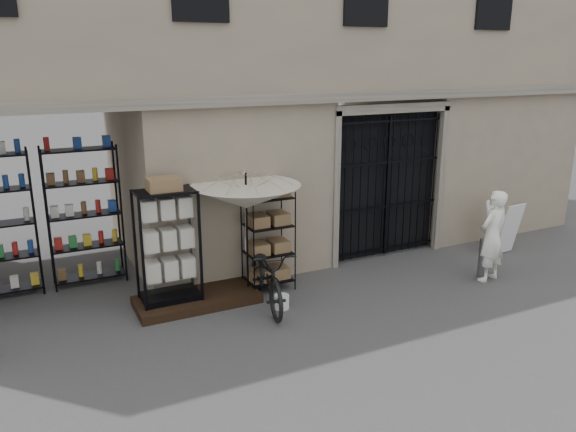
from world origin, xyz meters
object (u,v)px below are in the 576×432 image
wire_rack (268,242)px  steel_bollard (482,258)px  bicycle (267,304)px  white_bucket (282,302)px  display_cabinet (168,252)px  easel_sign (503,227)px  shopkeeper (487,280)px  market_umbrella (246,190)px

wire_rack → steel_bollard: bearing=4.2°
wire_rack → bicycle: bearing=-93.0°
white_bucket → steel_bollard: bearing=-6.0°
display_cabinet → easel_sign: size_ratio=1.83×
white_bucket → easel_sign: (5.29, 0.44, 0.44)m
display_cabinet → wire_rack: size_ratio=1.11×
bicycle → wire_rack: bearing=74.3°
shopkeeper → easel_sign: bearing=-158.5°
market_umbrella → bicycle: market_umbrella is taller
white_bucket → shopkeeper: (3.92, -0.56, -0.12)m
easel_sign → display_cabinet: bearing=172.2°
bicycle → steel_bollard: size_ratio=2.59×
display_cabinet → bicycle: bearing=-21.5°
bicycle → white_bucket: bearing=-50.2°
white_bucket → steel_bollard: size_ratio=0.32×
steel_bollard → white_bucket: bearing=174.0°
display_cabinet → market_umbrella: bearing=-3.6°
wire_rack → steel_bollard: 3.98m
wire_rack → easel_sign: wire_rack is taller
display_cabinet → white_bucket: (1.60, -0.83, -0.85)m
steel_bollard → bicycle: bearing=170.7°
display_cabinet → steel_bollard: size_ratio=2.61×
market_umbrella → white_bucket: (0.28, -0.74, -1.73)m
bicycle → shopkeeper: (4.06, -0.81, 0.00)m
steel_bollard → easel_sign: easel_sign is taller
display_cabinet → white_bucket: bearing=-27.3°
wire_rack → display_cabinet: bearing=-155.9°
bicycle → easel_sign: size_ratio=1.82×
market_umbrella → easel_sign: size_ratio=2.40×
market_umbrella → wire_rack: bearing=15.1°
market_umbrella → bicycle: size_ratio=1.32×
wire_rack → shopkeeper: 4.11m
market_umbrella → white_bucket: market_umbrella is taller
wire_rack → market_umbrella: market_umbrella is taller
display_cabinet → shopkeeper: 5.77m
easel_sign → market_umbrella: bearing=172.3°
wire_rack → shopkeeper: wire_rack is taller
bicycle → steel_bollard: bicycle is taller
display_cabinet → shopkeeper: bearing=-14.1°
wire_rack → white_bucket: (-0.16, -0.86, -0.75)m
display_cabinet → market_umbrella: market_umbrella is taller
market_umbrella → bicycle: (0.14, -0.49, -1.84)m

